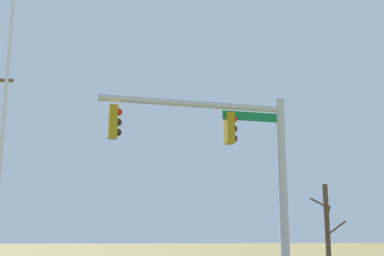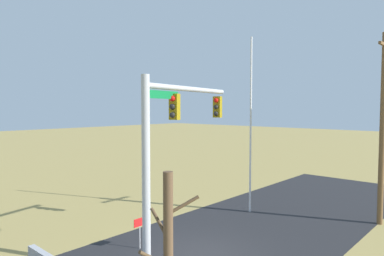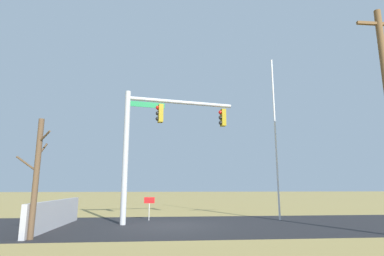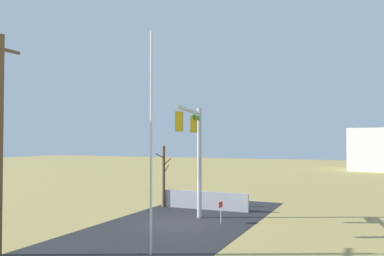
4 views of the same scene
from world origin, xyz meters
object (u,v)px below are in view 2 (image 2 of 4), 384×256
flagpole (251,126)px  utility_pole (383,126)px  signal_mast (171,135)px  open_sign (140,226)px

flagpole → utility_pole: flagpole is taller
flagpole → utility_pole: (-2.50, 5.65, 0.08)m
signal_mast → utility_pole: utility_pole is taller
signal_mast → utility_pole: bearing=152.8°
signal_mast → flagpole: 6.80m
utility_pole → open_sign: (9.54, -6.21, -3.78)m
signal_mast → utility_pole: (-9.25, 4.75, 0.13)m
flagpole → open_sign: size_ratio=7.55×
flagpole → utility_pole: bearing=113.9°
signal_mast → open_sign: bearing=-78.8°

